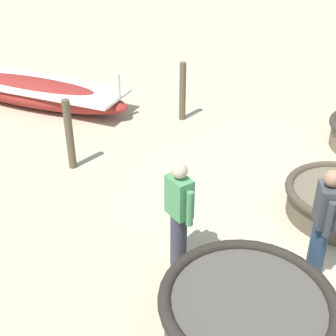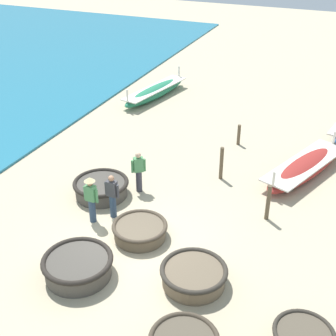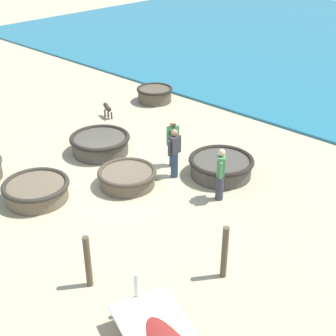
{
  "view_description": "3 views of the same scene",
  "coord_description": "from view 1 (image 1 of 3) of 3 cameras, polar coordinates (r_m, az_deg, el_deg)",
  "views": [
    {
      "loc": [
        -5.9,
        2.75,
        4.36
      ],
      "look_at": [
        -0.08,
        3.05,
        0.89
      ],
      "focal_mm": 50.0,
      "sensor_mm": 36.0,
      "label": 1
    },
    {
      "loc": [
        5.51,
        -10.08,
        9.1
      ],
      "look_at": [
        -0.02,
        2.99,
        1.12
      ],
      "focal_mm": 50.0,
      "sensor_mm": 36.0,
      "label": 2
    },
    {
      "loc": [
        8.03,
        9.39,
        7.12
      ],
      "look_at": [
        -0.09,
        1.84,
        1.03
      ],
      "focal_mm": 50.0,
      "sensor_mm": 36.0,
      "label": 3
    }
  ],
  "objects": [
    {
      "name": "fisherman_crouching",
      "position": [
        6.11,
        18.36,
        -6.27
      ],
      "size": [
        0.53,
        0.24,
        1.57
      ],
      "color": "#2D425B",
      "rests_on": "ground"
    },
    {
      "name": "fisherman_hauling",
      "position": [
        5.95,
        1.35,
        -5.55
      ],
      "size": [
        0.44,
        0.38,
        1.57
      ],
      "color": "#383842",
      "rests_on": "ground"
    },
    {
      "name": "coracle_upturned",
      "position": [
        5.5,
        9.58,
        -17.01
      ],
      "size": [
        1.99,
        1.99,
        0.59
      ],
      "color": "#4C473F",
      "rests_on": "ground"
    },
    {
      "name": "mooring_post_inland",
      "position": [
        8.42,
        -11.93,
        3.99
      ],
      "size": [
        0.14,
        0.14,
        1.32
      ],
      "primitive_type": "cylinder",
      "color": "brown",
      "rests_on": "ground"
    },
    {
      "name": "long_boat_ochre_hull",
      "position": [
        11.52,
        -16.06,
        8.97
      ],
      "size": [
        2.84,
        5.05,
        1.06
      ],
      "color": "maroon",
      "rests_on": "ground"
    },
    {
      "name": "mooring_post_shoreline",
      "position": [
        10.16,
        1.79,
        9.29
      ],
      "size": [
        0.14,
        0.14,
        1.28
      ],
      "primitive_type": "cylinder",
      "color": "brown",
      "rests_on": "ground"
    }
  ]
}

